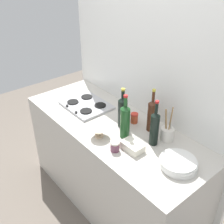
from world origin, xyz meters
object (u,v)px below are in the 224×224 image
(plate_stack, at_px, (178,163))
(butter_dish, at_px, (132,146))
(condiment_jar_front, at_px, (134,118))
(utensil_crock, at_px, (167,133))
(wine_bottle_mid_right, at_px, (123,111))
(stovetop_hob, at_px, (86,105))
(wine_bottle_rightmost, at_px, (155,128))
(mixing_bowl, at_px, (99,132))
(wine_bottle_leftmost, at_px, (152,115))
(condiment_jar_rear, at_px, (115,146))
(wine_bottle_mid_left, at_px, (125,121))

(plate_stack, xyz_separation_m, butter_dish, (-0.34, -0.11, -0.00))
(condiment_jar_front, bearing_deg, butter_dish, -45.91)
(utensil_crock, bearing_deg, butter_dish, -105.68)
(wine_bottle_mid_right, height_order, condiment_jar_front, wine_bottle_mid_right)
(stovetop_hob, height_order, wine_bottle_rightmost, wine_bottle_rightmost)
(plate_stack, relative_size, mixing_bowl, 1.65)
(wine_bottle_leftmost, distance_m, condiment_jar_front, 0.19)
(stovetop_hob, xyz_separation_m, condiment_jar_rear, (0.67, -0.22, 0.03))
(stovetop_hob, relative_size, wine_bottle_leftmost, 1.17)
(mixing_bowl, distance_m, condiment_jar_front, 0.36)
(mixing_bowl, height_order, condiment_jar_front, condiment_jar_front)
(wine_bottle_mid_left, height_order, wine_bottle_rightmost, wine_bottle_rightmost)
(wine_bottle_mid_left, xyz_separation_m, mixing_bowl, (-0.13, -0.16, -0.10))
(wine_bottle_rightmost, xyz_separation_m, butter_dish, (-0.05, -0.18, -0.12))
(mixing_bowl, relative_size, condiment_jar_rear, 2.00)
(plate_stack, xyz_separation_m, condiment_jar_front, (-0.59, 0.15, 0.01))
(wine_bottle_rightmost, distance_m, mixing_bowl, 0.44)
(wine_bottle_mid_right, xyz_separation_m, utensil_crock, (0.36, 0.14, -0.08))
(condiment_jar_front, relative_size, condiment_jar_rear, 1.11)
(utensil_crock, height_order, condiment_jar_rear, utensil_crock)
(utensil_crock, bearing_deg, wine_bottle_rightmost, -106.38)
(wine_bottle_rightmost, xyz_separation_m, mixing_bowl, (-0.34, -0.26, -0.10))
(stovetop_hob, bearing_deg, condiment_jar_front, 17.75)
(wine_bottle_mid_left, xyz_separation_m, utensil_crock, (0.24, 0.22, -0.09))
(wine_bottle_rightmost, distance_m, condiment_jar_rear, 0.32)
(utensil_crock, bearing_deg, condiment_jar_front, -175.87)
(wine_bottle_rightmost, relative_size, mixing_bowl, 2.36)
(wine_bottle_leftmost, xyz_separation_m, wine_bottle_rightmost, (0.14, -0.12, 0.00))
(condiment_jar_rear, bearing_deg, condiment_jar_front, 116.28)
(wine_bottle_mid_right, relative_size, utensil_crock, 1.12)
(plate_stack, relative_size, butter_dish, 1.53)
(wine_bottle_rightmost, bearing_deg, mixing_bowl, -141.94)
(wine_bottle_rightmost, height_order, condiment_jar_rear, wine_bottle_rightmost)
(wine_bottle_mid_left, bearing_deg, plate_stack, 5.18)
(wine_bottle_mid_left, relative_size, condiment_jar_front, 4.22)
(wine_bottle_rightmost, distance_m, butter_dish, 0.22)
(plate_stack, height_order, butter_dish, plate_stack)
(wine_bottle_mid_left, bearing_deg, wine_bottle_rightmost, 27.13)
(condiment_jar_front, xyz_separation_m, condiment_jar_rear, (0.18, -0.37, -0.00))
(wine_bottle_mid_right, relative_size, mixing_bowl, 2.21)
(stovetop_hob, xyz_separation_m, wine_bottle_rightmost, (0.79, 0.07, 0.13))
(wine_bottle_rightmost, height_order, utensil_crock, wine_bottle_rightmost)
(wine_bottle_rightmost, bearing_deg, condiment_jar_rear, -113.38)
(plate_stack, xyz_separation_m, wine_bottle_leftmost, (-0.43, 0.18, 0.11))
(plate_stack, xyz_separation_m, utensil_crock, (-0.25, 0.18, 0.03))
(condiment_jar_rear, bearing_deg, wine_bottle_rightmost, 66.62)
(stovetop_hob, distance_m, mixing_bowl, 0.50)
(stovetop_hob, bearing_deg, wine_bottle_rightmost, 4.70)
(wine_bottle_leftmost, bearing_deg, stovetop_hob, -164.18)
(mixing_bowl, relative_size, utensil_crock, 0.51)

